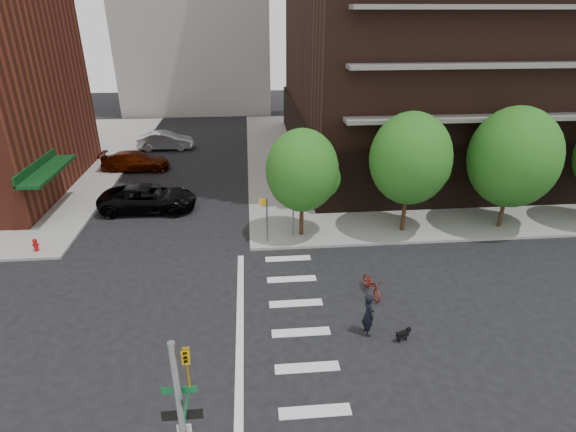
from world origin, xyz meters
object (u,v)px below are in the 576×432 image
parked_car_maroon (136,161)px  scooter (372,285)px  parked_car_silver (166,141)px  dog_walker (368,314)px  parked_car_black (148,198)px  fire_hydrant (35,244)px

parked_car_maroon → scooter: 23.97m
parked_car_silver → dog_walker: bearing=-156.4°
parked_car_silver → dog_walker: size_ratio=2.66×
parked_car_silver → dog_walker: 30.20m
parked_car_black → dog_walker: (11.18, -13.36, 0.09)m
parked_car_black → dog_walker: dog_walker is taller
scooter → dog_walker: 2.90m
parked_car_black → parked_car_silver: 14.27m
scooter → dog_walker: size_ratio=1.01×
parked_car_black → dog_walker: bearing=-137.9°
parked_car_maroon → dog_walker: dog_walker is taller
dog_walker → parked_car_silver: bearing=14.4°
parked_car_maroon → dog_walker: 25.68m
fire_hydrant → parked_car_maroon: 13.81m
parked_car_black → dog_walker: size_ratio=3.25×
parked_car_maroon → fire_hydrant: bearing=170.6°
parked_car_black → parked_car_silver: (-1.11, 14.23, -0.03)m
parked_car_silver → scooter: 28.15m
fire_hydrant → parked_car_maroon: parked_car_maroon is taller
dog_walker → parked_car_black: bearing=30.3°
fire_hydrant → dog_walker: (16.18, -8.08, 0.39)m
fire_hydrant → scooter: bearing=-17.4°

